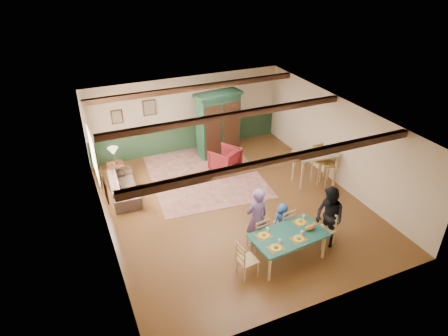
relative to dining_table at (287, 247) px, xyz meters
name	(u,v)px	position (x,y,z in m)	size (l,w,h in m)	color
floor	(234,205)	(-0.22, 2.55, -0.36)	(8.00, 8.00, 0.00)	#553218
wall_back	(187,114)	(-0.22, 6.55, 0.99)	(7.00, 0.02, 2.70)	beige
wall_left	(103,192)	(-3.72, 2.55, 0.99)	(0.02, 8.00, 2.70)	beige
wall_right	(339,142)	(3.28, 2.55, 0.99)	(0.02, 8.00, 2.70)	beige
ceiling	(235,118)	(-0.22, 2.55, 2.34)	(7.00, 8.00, 0.02)	silver
wainscot_back	(188,138)	(-0.22, 6.53, 0.09)	(6.95, 0.03, 0.90)	#1E3722
ceiling_beam_front	(281,160)	(-0.22, 0.25, 2.25)	(6.95, 0.16, 0.16)	black
ceiling_beam_mid	(228,116)	(-0.22, 2.95, 2.25)	(6.95, 0.16, 0.16)	black
ceiling_beam_back	(195,88)	(-0.22, 5.55, 2.25)	(6.95, 0.16, 0.16)	black
window_left	(93,155)	(-3.69, 4.25, 1.19)	(0.06, 1.60, 1.30)	white
picture_left_wall	(106,190)	(-3.69, 1.95, 1.39)	(0.04, 0.42, 0.52)	tan
picture_back_a	(149,108)	(-1.52, 6.52, 1.44)	(0.45, 0.04, 0.55)	tan
picture_back_b	(117,117)	(-2.62, 6.52, 1.29)	(0.38, 0.04, 0.48)	tan
dining_table	(287,247)	(0.00, 0.00, 0.00)	(1.74, 0.97, 0.73)	#1B554B
dining_chair_far_left	(258,232)	(-0.45, 0.66, 0.10)	(0.41, 0.43, 0.92)	tan
dining_chair_far_right	(284,223)	(0.32, 0.73, 0.10)	(0.41, 0.43, 0.92)	tan
dining_chair_end_left	(247,259)	(-1.11, -0.10, 0.10)	(0.41, 0.43, 0.92)	tan
dining_chair_end_right	(324,229)	(1.11, 0.10, 0.10)	(0.41, 0.43, 0.92)	tan
person_man	(257,218)	(-0.45, 0.74, 0.47)	(0.61, 0.40, 1.67)	slate
person_woman	(329,217)	(1.20, 0.11, 0.44)	(0.78, 0.60, 1.60)	black
person_child	(282,220)	(0.32, 0.81, 0.12)	(0.48, 0.31, 0.97)	#27519F
cat	(310,227)	(0.54, -0.05, 0.45)	(0.35, 0.14, 0.17)	orange
place_setting_near_left	(276,246)	(-0.51, -0.29, 0.42)	(0.39, 0.29, 0.11)	yellow
place_setting_near_center	(299,237)	(0.12, -0.23, 0.42)	(0.39, 0.29, 0.11)	yellow
place_setting_far_left	(264,234)	(-0.55, 0.19, 0.42)	(0.39, 0.29, 0.11)	yellow
place_setting_far_right	(301,221)	(0.51, 0.29, 0.42)	(0.39, 0.29, 0.11)	yellow
area_rug	(204,174)	(-0.37, 4.52, -0.36)	(3.42, 4.06, 0.01)	tan
armoire	(218,124)	(0.65, 5.72, 0.78)	(1.61, 0.64, 2.28)	black
armchair	(225,159)	(0.39, 4.56, 0.02)	(0.83, 0.85, 0.77)	#480E14
sofa	(124,187)	(-3.00, 4.36, -0.08)	(1.95, 0.76, 0.57)	#3E2F27
end_table	(116,173)	(-3.05, 5.25, -0.05)	(0.50, 0.50, 0.62)	black
table_lamp	(114,156)	(-3.05, 5.25, 0.54)	(0.31, 0.31, 0.57)	beige
counter_table	(314,168)	(2.58, 2.66, 0.17)	(1.28, 0.75, 1.07)	beige
bar_stool_left	(320,164)	(2.79, 2.68, 0.25)	(0.43, 0.48, 1.22)	#AA8642
bar_stool_right	(328,168)	(2.94, 2.45, 0.22)	(0.41, 0.45, 1.16)	#AA8642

